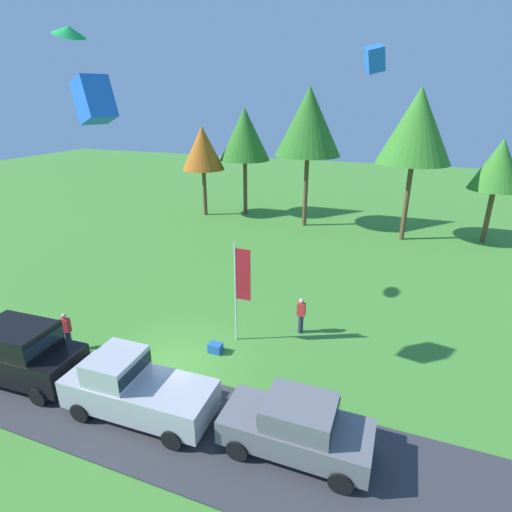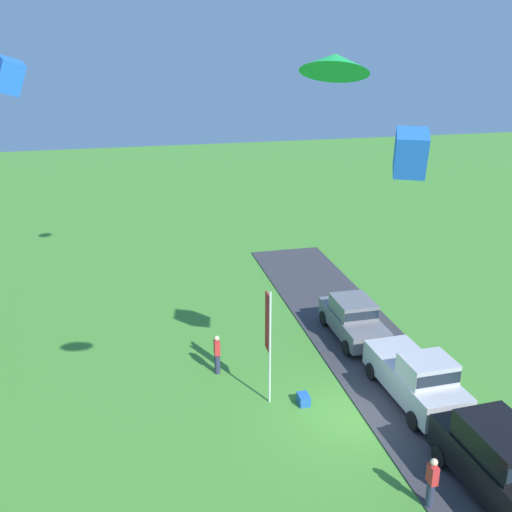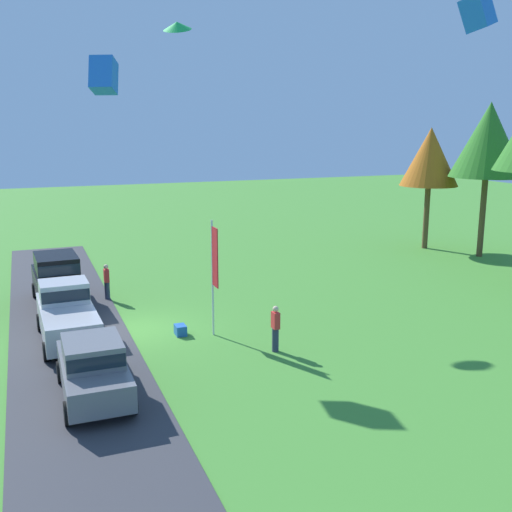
# 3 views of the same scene
# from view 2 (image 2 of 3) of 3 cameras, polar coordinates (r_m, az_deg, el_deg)

# --- Properties ---
(ground_plane) EXTENTS (120.00, 120.00, 0.00)m
(ground_plane) POSITION_cam_2_polar(r_m,az_deg,el_deg) (22.82, 9.16, -14.91)
(ground_plane) COLOR #478E33
(pavement_strip) EXTENTS (36.00, 4.40, 0.06)m
(pavement_strip) POSITION_cam_2_polar(r_m,az_deg,el_deg) (23.79, 15.07, -13.71)
(pavement_strip) COLOR #38383D
(pavement_strip) RESTS_ON ground
(car_suv_near_entrance) EXTENTS (4.68, 2.21, 2.28)m
(car_suv_near_entrance) POSITION_cam_2_polar(r_m,az_deg,el_deg) (19.98, 22.19, -17.48)
(car_suv_near_entrance) COLOR black
(car_suv_near_entrance) RESTS_ON ground
(car_pickup_far_end) EXTENTS (5.05, 2.16, 2.14)m
(car_pickup_far_end) POSITION_cam_2_polar(r_m,az_deg,el_deg) (23.49, 15.13, -11.09)
(car_pickup_far_end) COLOR #B7B7BC
(car_pickup_far_end) RESTS_ON ground
(car_sedan_mid_row) EXTENTS (4.40, 1.95, 1.84)m
(car_sedan_mid_row) POSITION_cam_2_polar(r_m,az_deg,el_deg) (27.66, 9.24, -5.79)
(car_sedan_mid_row) COLOR slate
(car_sedan_mid_row) RESTS_ON ground
(person_beside_suv) EXTENTS (0.36, 0.24, 1.71)m
(person_beside_suv) POSITION_cam_2_polar(r_m,az_deg,el_deg) (24.71, -3.73, -9.31)
(person_beside_suv) COLOR #2D334C
(person_beside_suv) RESTS_ON ground
(person_watching_sky) EXTENTS (0.36, 0.24, 1.71)m
(person_watching_sky) POSITION_cam_2_polar(r_m,az_deg,el_deg) (19.20, 16.38, -20.01)
(person_watching_sky) COLOR #2D334C
(person_watching_sky) RESTS_ON ground
(flag_banner) EXTENTS (0.71, 0.08, 4.53)m
(flag_banner) POSITION_cam_2_polar(r_m,az_deg,el_deg) (22.10, 1.19, -7.16)
(flag_banner) COLOR silver
(flag_banner) RESTS_ON ground
(cooler_box) EXTENTS (0.56, 0.40, 0.40)m
(cooler_box) POSITION_cam_2_polar(r_m,az_deg,el_deg) (23.19, 4.55, -13.45)
(cooler_box) COLOR blue
(cooler_box) RESTS_ON ground
(kite_delta_high_right) EXTENTS (1.86, 1.84, 0.80)m
(kite_delta_high_right) POSITION_cam_2_polar(r_m,az_deg,el_deg) (11.93, 7.53, 17.76)
(kite_delta_high_right) COLOR green
(kite_box_trailing_tail) EXTENTS (1.49, 1.31, 1.47)m
(kite_box_trailing_tail) POSITION_cam_2_polar(r_m,az_deg,el_deg) (17.90, 14.52, 9.47)
(kite_box_trailing_tail) COLOR blue
(kite_box_near_flag) EXTENTS (1.14, 1.35, 1.44)m
(kite_box_near_flag) POSITION_cam_2_polar(r_m,az_deg,el_deg) (22.99, -22.50, 15.57)
(kite_box_near_flag) COLOR blue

